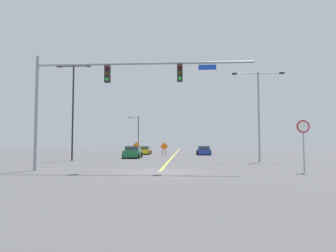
% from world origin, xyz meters
% --- Properties ---
extents(ground, '(130.45, 130.45, 0.00)m').
position_xyz_m(ground, '(0.00, 0.00, 0.00)').
color(ground, '#444447').
extents(road_centre_stripe, '(0.16, 72.47, 0.01)m').
position_xyz_m(road_centre_stripe, '(0.00, 36.24, 0.00)').
color(road_centre_stripe, yellow).
rests_on(road_centre_stripe, ground).
extents(traffic_signal_assembly, '(13.83, 0.44, 7.35)m').
position_xyz_m(traffic_signal_assembly, '(-3.33, -0.01, 5.47)').
color(traffic_signal_assembly, gray).
rests_on(traffic_signal_assembly, ground).
extents(stop_sign, '(0.76, 0.07, 3.10)m').
position_xyz_m(stop_sign, '(8.56, -0.20, 2.17)').
color(stop_sign, gray).
rests_on(stop_sign, ground).
extents(street_lamp_mid_left, '(4.79, 0.24, 8.38)m').
position_xyz_m(street_lamp_mid_left, '(8.39, 9.25, 5.04)').
color(street_lamp_mid_left, gray).
rests_on(street_lamp_mid_left, ground).
extents(street_lamp_near_left, '(2.30, 0.24, 7.55)m').
position_xyz_m(street_lamp_near_left, '(-8.92, 45.16, 4.23)').
color(street_lamp_near_left, black).
rests_on(street_lamp_near_left, ground).
extents(street_lamp_near_right, '(3.40, 0.24, 9.50)m').
position_xyz_m(street_lamp_near_right, '(-9.47, 9.83, 5.51)').
color(street_lamp_near_right, black).
rests_on(street_lamp_near_right, ground).
extents(construction_sign_left_shoulder, '(1.10, 0.30, 1.81)m').
position_xyz_m(construction_sign_left_shoulder, '(-1.35, 22.41, 1.14)').
color(construction_sign_left_shoulder, orange).
rests_on(construction_sign_left_shoulder, ground).
extents(construction_sign_right_lane, '(1.15, 0.31, 1.88)m').
position_xyz_m(construction_sign_right_lane, '(-4.95, 20.48, 1.19)').
color(construction_sign_right_lane, orange).
rests_on(construction_sign_right_lane, ground).
extents(car_yellow_far, '(2.11, 4.45, 1.24)m').
position_xyz_m(car_yellow_far, '(-4.71, 25.91, 0.60)').
color(car_yellow_far, gold).
rests_on(car_yellow_far, ground).
extents(car_blue_mid, '(2.00, 3.97, 1.28)m').
position_xyz_m(car_blue_mid, '(4.24, 24.42, 0.62)').
color(car_blue_mid, '#1E389E').
rests_on(car_blue_mid, ground).
extents(car_green_near, '(2.07, 4.06, 1.37)m').
position_xyz_m(car_green_near, '(-4.49, 15.32, 0.65)').
color(car_green_near, '#196B38').
rests_on(car_green_near, ground).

